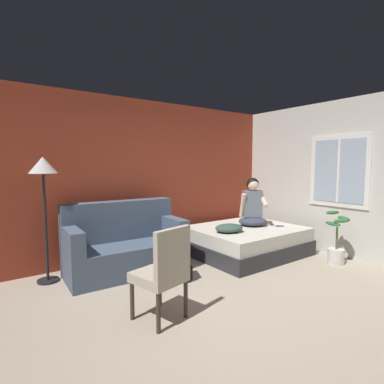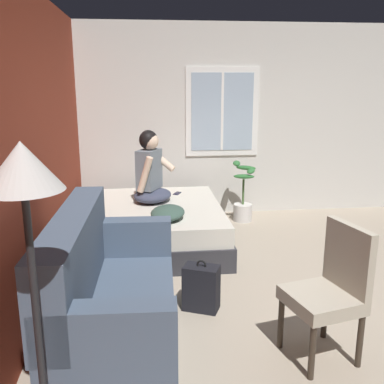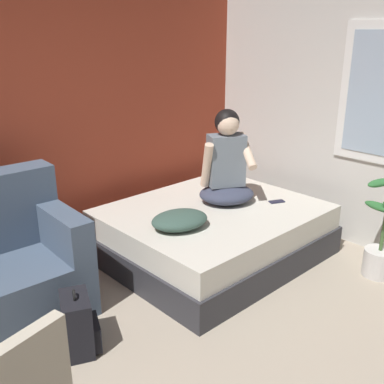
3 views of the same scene
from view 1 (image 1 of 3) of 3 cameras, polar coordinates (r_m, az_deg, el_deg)
The scene contains 12 objects.
ground_plane at distance 3.50m, azimuth 6.22°, elevation -21.95°, with size 40.00×40.00×0.00m, color tan.
wall_back_accent at distance 5.24m, azimuth -12.21°, elevation 2.45°, with size 10.97×0.16×2.70m, color #993823.
wall_side_with_window at distance 5.65m, azimuth 30.08°, elevation 2.07°, with size 0.19×6.22×2.70m.
bed at distance 5.52m, azimuth 10.23°, elevation -9.09°, with size 1.89×1.58×0.48m.
couch at distance 4.63m, azimuth -12.66°, elevation -9.92°, with size 1.73×0.89×1.04m.
side_chair at distance 3.14m, azimuth -5.43°, elevation -14.60°, with size 0.56×0.56×0.98m.
person_seated at distance 5.59m, azimuth 11.47°, elevation -2.67°, with size 0.67×0.63×0.88m.
backpack at distance 4.29m, azimuth -1.95°, elevation -13.86°, with size 0.32×0.35×0.46m.
throw_pillow at distance 5.02m, azimuth 7.07°, elevation -6.82°, with size 0.48×0.36×0.14m, color #385147.
cell_phone at distance 5.68m, azimuth 16.34°, elevation -6.24°, with size 0.07×0.14×0.01m, color black.
floor_lamp at distance 4.43m, azimuth -26.45°, elevation 2.53°, with size 0.36×0.36×1.70m.
potted_plant at distance 5.41m, azimuth 25.81°, elevation -9.12°, with size 0.39×0.37×0.85m.
Camera 1 is at (-2.09, -2.30, 1.60)m, focal length 28.00 mm.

